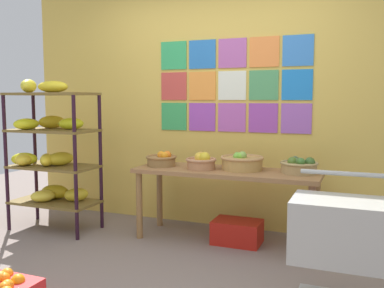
{
  "coord_description": "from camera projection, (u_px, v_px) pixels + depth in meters",
  "views": [
    {
      "loc": [
        1.38,
        -2.64,
        1.34
      ],
      "look_at": [
        -0.05,
        0.96,
        0.93
      ],
      "focal_mm": 39.77,
      "sensor_mm": 36.0,
      "label": 1
    }
  ],
  "objects": [
    {
      "name": "fruit_basket_back_right",
      "position": [
        162.0,
        159.0,
        4.18
      ],
      "size": [
        0.3,
        0.3,
        0.15
      ],
      "color": "olive",
      "rests_on": "display_table"
    },
    {
      "name": "back_wall_with_art",
      "position": [
        220.0,
        89.0,
        4.41
      ],
      "size": [
        4.48,
        0.07,
        2.89
      ],
      "color": "gold",
      "rests_on": "ground"
    },
    {
      "name": "shopping_cart",
      "position": [
        344.0,
        236.0,
        2.55
      ],
      "size": [
        0.62,
        0.45,
        0.88
      ],
      "rotation": [
        0.0,
        0.0,
        0.01
      ],
      "color": "black",
      "rests_on": "ground"
    },
    {
      "name": "display_table",
      "position": [
        226.0,
        179.0,
        3.96
      ],
      "size": [
        1.72,
        0.56,
        0.68
      ],
      "color": "olive",
      "rests_on": "ground"
    },
    {
      "name": "banana_shelf_unit",
      "position": [
        50.0,
        149.0,
        4.33
      ],
      "size": [
        0.89,
        0.57,
        1.54
      ],
      "color": "black",
      "rests_on": "ground"
    },
    {
      "name": "fruit_basket_left",
      "position": [
        202.0,
        161.0,
        3.99
      ],
      "size": [
        0.29,
        0.29,
        0.16
      ],
      "color": "#B37B51",
      "rests_on": "display_table"
    },
    {
      "name": "fruit_basket_right",
      "position": [
        299.0,
        166.0,
        3.77
      ],
      "size": [
        0.33,
        0.33,
        0.14
      ],
      "color": "#A68752",
      "rests_on": "display_table"
    },
    {
      "name": "produce_crate_under_table",
      "position": [
        237.0,
        232.0,
        3.95
      ],
      "size": [
        0.44,
        0.3,
        0.22
      ],
      "primitive_type": "cube",
      "color": "#B31C12",
      "rests_on": "ground"
    },
    {
      "name": "ground",
      "position": [
        150.0,
        284.0,
        3.09
      ],
      "size": [
        9.13,
        9.13,
        0.0
      ],
      "primitive_type": "plane",
      "color": "slate"
    },
    {
      "name": "fruit_basket_centre",
      "position": [
        242.0,
        162.0,
        3.94
      ],
      "size": [
        0.4,
        0.4,
        0.17
      ],
      "color": "#B48B48",
      "rests_on": "display_table"
    }
  ]
}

